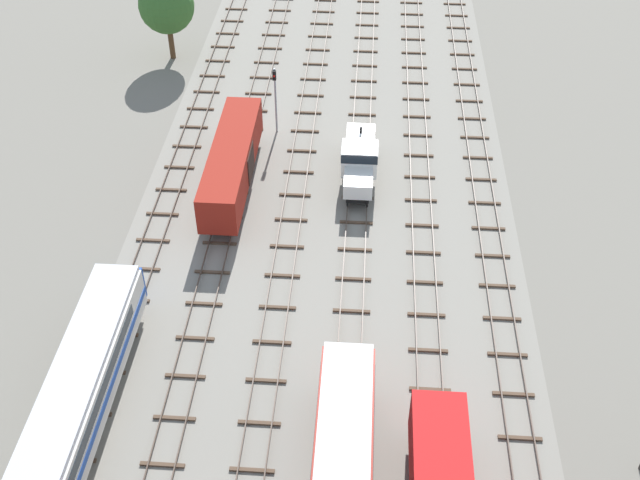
# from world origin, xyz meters

# --- Properties ---
(ground_plane) EXTENTS (480.00, 480.00, 0.00)m
(ground_plane) POSITION_xyz_m (0.00, 56.00, 0.00)
(ground_plane) COLOR slate
(ballast_bed) EXTENTS (27.81, 176.00, 0.01)m
(ballast_bed) POSITION_xyz_m (0.00, 56.00, 0.00)
(ballast_bed) COLOR gray
(ballast_bed) RESTS_ON ground
(track_far_left) EXTENTS (2.40, 126.00, 0.29)m
(track_far_left) POSITION_xyz_m (-11.91, 57.00, 0.14)
(track_far_left) COLOR #47382D
(track_far_left) RESTS_ON ground
(track_left) EXTENTS (2.40, 126.00, 0.29)m
(track_left) POSITION_xyz_m (-7.14, 57.00, 0.14)
(track_left) COLOR #47382D
(track_left) RESTS_ON ground
(track_centre_left) EXTENTS (2.40, 126.00, 0.29)m
(track_centre_left) POSITION_xyz_m (-2.38, 57.00, 0.14)
(track_centre_left) COLOR #47382D
(track_centre_left) RESTS_ON ground
(track_centre) EXTENTS (2.40, 126.00, 0.29)m
(track_centre) POSITION_xyz_m (2.38, 57.00, 0.14)
(track_centre) COLOR #47382D
(track_centre) RESTS_ON ground
(track_centre_right) EXTENTS (2.40, 126.00, 0.29)m
(track_centre_right) POSITION_xyz_m (7.14, 57.00, 0.14)
(track_centre_right) COLOR #47382D
(track_centre_right) RESTS_ON ground
(track_right) EXTENTS (2.40, 126.00, 0.29)m
(track_right) POSITION_xyz_m (11.91, 57.00, 0.14)
(track_right) COLOR #47382D
(track_right) RESTS_ON ground
(diesel_railcar_far_left_midfar) EXTENTS (2.96, 20.50, 3.80)m
(diesel_railcar_far_left_midfar) POSITION_xyz_m (-11.91, 35.49, 2.60)
(diesel_railcar_far_left_midfar) COLOR beige
(diesel_railcar_far_left_midfar) RESTS_ON ground
(freight_boxcar_left_far) EXTENTS (2.87, 14.00, 3.60)m
(freight_boxcar_left_far) POSITION_xyz_m (-7.14, 59.18, 2.45)
(freight_boxcar_left_far) COLOR maroon
(freight_boxcar_left_far) RESTS_ON ground
(shunter_loco_centre_farther) EXTENTS (2.74, 8.46, 3.10)m
(shunter_loco_centre_farther) POSITION_xyz_m (2.38, 60.85, 2.01)
(shunter_loco_centre_farther) COLOR white
(shunter_loco_centre_farther) RESTS_ON ground
(signal_post_nearest) EXTENTS (0.28, 0.47, 5.88)m
(signal_post_nearest) POSITION_xyz_m (-4.76, 67.35, 3.71)
(signal_post_nearest) COLOR gray
(signal_post_nearest) RESTS_ON ground
(lineside_tree_1) EXTENTS (5.22, 5.22, 7.95)m
(lineside_tree_1) POSITION_xyz_m (-16.39, 79.97, 5.32)
(lineside_tree_1) COLOR #4C331E
(lineside_tree_1) RESTS_ON ground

